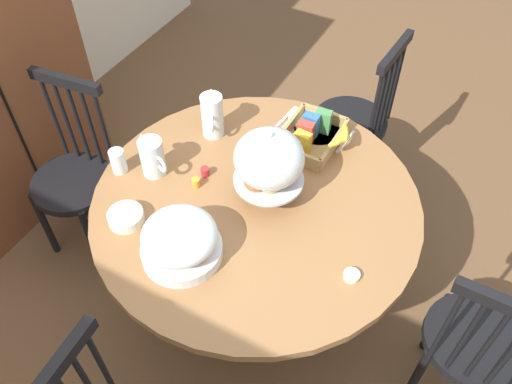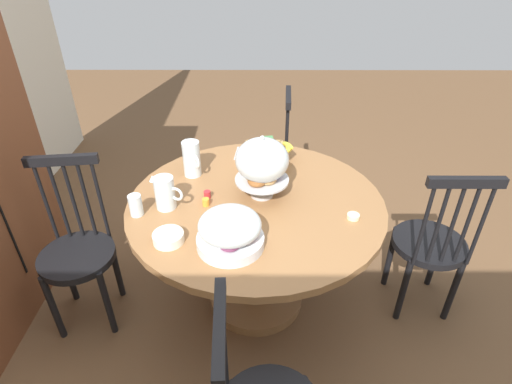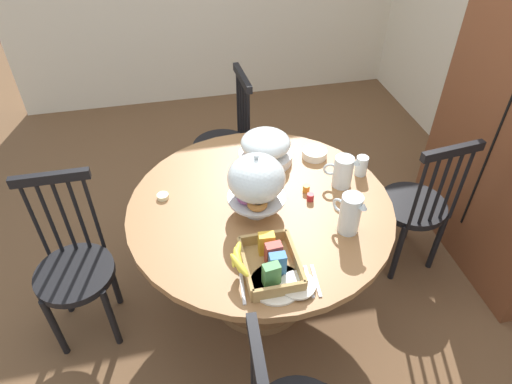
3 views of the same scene
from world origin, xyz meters
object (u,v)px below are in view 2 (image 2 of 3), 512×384
at_px(windsor_chair_by_cabinet, 431,246).
at_px(windsor_chair_facing_door, 268,160).
at_px(butter_dish, 353,216).
at_px(cereal_basket, 267,155).
at_px(dining_table, 256,229).
at_px(drinking_glass, 136,205).
at_px(cereal_bowl, 168,238).
at_px(fruit_platter_covered, 230,230).
at_px(pastry_stand_with_dome, 262,163).
at_px(china_plate_large, 264,154).
at_px(windsor_chair_far_side, 78,253).
at_px(china_plate_small, 250,150).
at_px(orange_juice_pitcher, 192,160).
at_px(milk_pitcher, 165,194).

bearing_deg(windsor_chair_by_cabinet, windsor_chair_facing_door, 41.70).
height_order(windsor_chair_by_cabinet, butter_dish, windsor_chair_by_cabinet).
relative_size(cereal_basket, butter_dish, 5.27).
bearing_deg(dining_table, drinking_glass, 102.38).
distance_m(windsor_chair_facing_door, butter_dish, 1.22).
bearing_deg(cereal_basket, cereal_bowl, 148.84).
bearing_deg(fruit_platter_covered, cereal_basket, -12.59).
height_order(pastry_stand_with_dome, butter_dish, pastry_stand_with_dome).
distance_m(fruit_platter_covered, china_plate_large, 0.88).
xyz_separation_m(drinking_glass, butter_dish, (-0.03, -1.06, -0.04)).
relative_size(windsor_chair_far_side, pastry_stand_with_dome, 2.83).
distance_m(windsor_chair_far_side, china_plate_small, 1.16).
distance_m(cereal_bowl, drinking_glass, 0.28).
bearing_deg(windsor_chair_far_side, drinking_glass, -95.74).
xyz_separation_m(windsor_chair_far_side, pastry_stand_with_dome, (0.14, -0.99, 0.48)).
bearing_deg(drinking_glass, dining_table, -77.62).
distance_m(pastry_stand_with_dome, orange_juice_pitcher, 0.46).
relative_size(dining_table, cereal_bowl, 9.51).
bearing_deg(cereal_basket, windsor_chair_by_cabinet, -116.10).
bearing_deg(windsor_chair_far_side, milk_pitcher, -87.03).
relative_size(windsor_chair_facing_door, china_plate_small, 6.50).
xyz_separation_m(windsor_chair_far_side, milk_pitcher, (0.03, -0.51, 0.37)).
xyz_separation_m(orange_juice_pitcher, drinking_glass, (-0.39, 0.22, -0.04)).
bearing_deg(china_plate_large, cereal_basket, -169.90).
height_order(cereal_basket, drinking_glass, cereal_basket).
distance_m(dining_table, pastry_stand_with_dome, 0.39).
height_order(windsor_chair_far_side, china_plate_large, windsor_chair_far_side).
bearing_deg(milk_pitcher, orange_juice_pitcher, -15.46).
distance_m(windsor_chair_by_cabinet, pastry_stand_with_dome, 1.06).
relative_size(dining_table, drinking_glass, 12.10).
relative_size(windsor_chair_facing_door, windsor_chair_far_side, 1.00).
distance_m(china_plate_small, drinking_glass, 0.86).
height_order(fruit_platter_covered, china_plate_small, fruit_platter_covered).
height_order(dining_table, orange_juice_pitcher, orange_juice_pitcher).
xyz_separation_m(windsor_chair_by_cabinet, windsor_chair_facing_door, (0.99, 0.88, 0.00)).
relative_size(cereal_basket, cereal_bowl, 2.26).
distance_m(orange_juice_pitcher, cereal_basket, 0.45).
bearing_deg(orange_juice_pitcher, china_plate_small, -49.62).
xyz_separation_m(windsor_chair_far_side, china_plate_large, (0.59, -1.01, 0.29)).
bearing_deg(milk_pitcher, china_plate_large, -41.25).
xyz_separation_m(windsor_chair_facing_door, cereal_bowl, (-1.30, 0.48, 0.31)).
distance_m(milk_pitcher, china_plate_large, 0.76).
distance_m(china_plate_small, cereal_bowl, 0.94).
bearing_deg(cereal_basket, fruit_platter_covered, 167.41).
height_order(cereal_bowl, drinking_glass, drinking_glass).
distance_m(pastry_stand_with_dome, china_plate_small, 0.52).
xyz_separation_m(windsor_chair_facing_door, china_plate_small, (-0.43, 0.12, 0.30)).
height_order(cereal_bowl, butter_dish, cereal_bowl).
distance_m(dining_table, milk_pitcher, 0.53).
xyz_separation_m(windsor_chair_facing_door, cereal_basket, (-0.55, 0.02, 0.33)).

